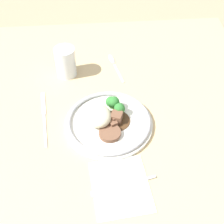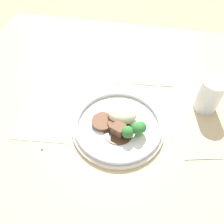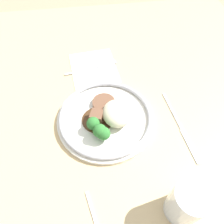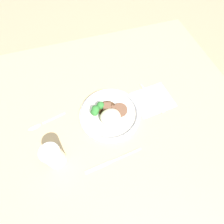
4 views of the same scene
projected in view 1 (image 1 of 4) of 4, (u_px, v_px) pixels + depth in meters
name	position (u px, v px, depth m)	size (l,w,h in m)	color
ground_plane	(100.00, 137.00, 0.94)	(8.00, 8.00, 0.00)	#998466
dining_table	(100.00, 133.00, 0.93)	(1.17, 1.09, 0.03)	tan
napkin	(121.00, 186.00, 0.79)	(0.18, 0.16, 0.00)	silver
plate	(108.00, 121.00, 0.92)	(0.26, 0.26, 0.06)	silver
juice_glass	(66.00, 63.00, 1.05)	(0.07, 0.07, 0.10)	orange
fork	(117.00, 187.00, 0.78)	(0.05, 0.18, 0.00)	#B7B7BC
knife	(44.00, 116.00, 0.95)	(0.23, 0.03, 0.00)	#B7B7BC
spoon	(113.00, 62.00, 1.13)	(0.16, 0.05, 0.01)	#B7B7BC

